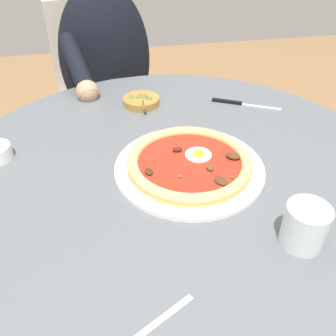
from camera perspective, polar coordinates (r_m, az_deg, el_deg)
The scene contains 9 objects.
ground_plane at distance 1.38m, azimuth 0.62°, elevation -25.23°, with size 6.00×6.00×0.02m, color olive.
dining_table at distance 0.89m, azimuth 0.87°, elevation -7.09°, with size 1.06×1.06×0.73m.
pizza_on_plate at distance 0.79m, azimuth 3.46°, elevation 0.73°, with size 0.33×0.33×0.03m.
water_glass at distance 0.66m, azimuth 20.96°, elevation -8.92°, with size 0.08×0.08×0.08m.
steak_knife at distance 1.08m, azimuth 10.81°, elevation 10.20°, with size 0.10×0.18×0.01m.
olive_pan at distance 1.06m, azimuth -4.28°, elevation 10.69°, with size 0.13×0.11×0.05m.
fork_utensil at distance 0.55m, azimuth -3.33°, elevation -24.50°, with size 0.09×0.15×0.00m.
diner_person at distance 1.51m, azimuth -9.12°, elevation 9.12°, with size 0.53×0.38×1.17m.
cafe_chair_diner at distance 1.63m, azimuth -10.32°, elevation 12.29°, with size 0.47×0.47×0.90m.
Camera 1 is at (-0.63, 0.14, 1.21)m, focal length 38.08 mm.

